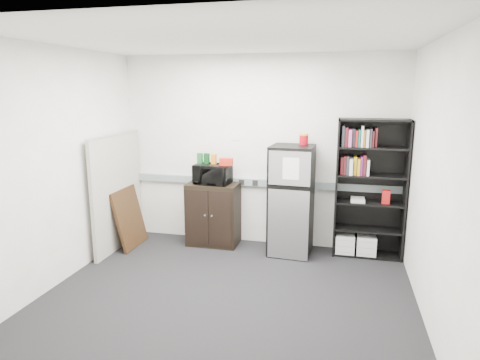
{
  "coord_description": "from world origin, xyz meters",
  "views": [
    {
      "loc": [
        1.14,
        -4.19,
        2.22
      ],
      "look_at": [
        -0.08,
        0.9,
        1.11
      ],
      "focal_mm": 32.0,
      "sensor_mm": 36.0,
      "label": 1
    }
  ],
  "objects_px": {
    "bookshelf": "(369,186)",
    "cabinet": "(213,214)",
    "refrigerator": "(291,200)",
    "microwave": "(213,174)",
    "cubicle_partition": "(117,192)"
  },
  "relations": [
    {
      "from": "cubicle_partition",
      "to": "cabinet",
      "type": "height_order",
      "value": "cubicle_partition"
    },
    {
      "from": "bookshelf",
      "to": "refrigerator",
      "type": "xyz_separation_m",
      "value": [
        -1.0,
        -0.15,
        -0.23
      ]
    },
    {
      "from": "refrigerator",
      "to": "microwave",
      "type": "bearing_deg",
      "value": -179.7
    },
    {
      "from": "bookshelf",
      "to": "refrigerator",
      "type": "distance_m",
      "value": 1.04
    },
    {
      "from": "bookshelf",
      "to": "cabinet",
      "type": "distance_m",
      "value": 2.2
    },
    {
      "from": "bookshelf",
      "to": "cubicle_partition",
      "type": "relative_size",
      "value": 1.14
    },
    {
      "from": "cabinet",
      "to": "microwave",
      "type": "xyz_separation_m",
      "value": [
        0.0,
        -0.02,
        0.59
      ]
    },
    {
      "from": "cubicle_partition",
      "to": "microwave",
      "type": "height_order",
      "value": "cubicle_partition"
    },
    {
      "from": "bookshelf",
      "to": "cabinet",
      "type": "height_order",
      "value": "bookshelf"
    },
    {
      "from": "bookshelf",
      "to": "refrigerator",
      "type": "bearing_deg",
      "value": -171.73
    },
    {
      "from": "cubicle_partition",
      "to": "cabinet",
      "type": "bearing_deg",
      "value": 18.27
    },
    {
      "from": "cubicle_partition",
      "to": "refrigerator",
      "type": "height_order",
      "value": "cubicle_partition"
    },
    {
      "from": "bookshelf",
      "to": "cabinet",
      "type": "xyz_separation_m",
      "value": [
        -2.13,
        -0.07,
        -0.52
      ]
    },
    {
      "from": "cabinet",
      "to": "refrigerator",
      "type": "relative_size",
      "value": 0.61
    },
    {
      "from": "bookshelf",
      "to": "cabinet",
      "type": "relative_size",
      "value": 2.04
    }
  ]
}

